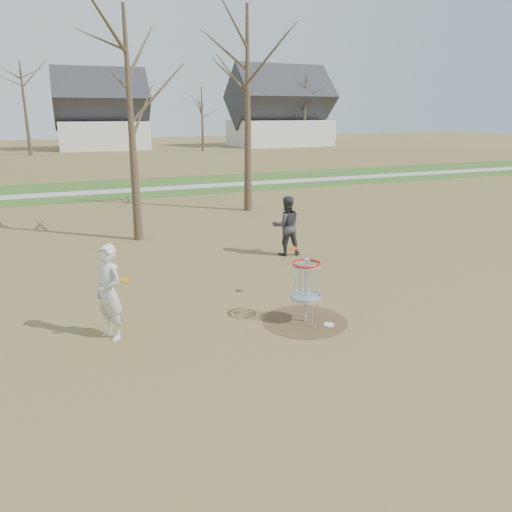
{
  "coord_description": "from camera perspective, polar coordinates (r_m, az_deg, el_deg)",
  "views": [
    {
      "loc": [
        -4.73,
        -8.61,
        4.28
      ],
      "look_at": [
        -0.5,
        1.5,
        1.1
      ],
      "focal_mm": 35.0,
      "sensor_mm": 36.0,
      "label": 1
    }
  ],
  "objects": [
    {
      "name": "discs_in_play",
      "position": [
        10.65,
        -3.96,
        -0.69
      ],
      "size": [
        4.18,
        0.99,
        0.04
      ],
      "color": "#F03D0C",
      "rests_on": "ground"
    },
    {
      "name": "houses_row",
      "position": [
        61.84,
        -14.78,
        14.97
      ],
      "size": [
        56.51,
        10.01,
        7.26
      ],
      "color": "silver",
      "rests_on": "ground"
    },
    {
      "name": "green_band",
      "position": [
        30.29,
        -13.6,
        7.62
      ],
      "size": [
        160.0,
        8.0,
        0.01
      ],
      "primitive_type": "cube",
      "color": "#2D5119",
      "rests_on": "ground"
    },
    {
      "name": "player_standing",
      "position": [
        10.01,
        -16.44,
        -3.99
      ],
      "size": [
        0.72,
        0.82,
        1.88
      ],
      "primitive_type": "imported",
      "rotation": [
        0.0,
        0.0,
        -1.08
      ],
      "color": "silver",
      "rests_on": "ground"
    },
    {
      "name": "disc_grounded",
      "position": [
        10.57,
        8.32,
        -7.78
      ],
      "size": [
        0.22,
        0.22,
        0.02
      ],
      "primitive_type": "cylinder",
      "color": "white",
      "rests_on": "dirt_circle"
    },
    {
      "name": "footpath",
      "position": [
        29.31,
        -13.27,
        7.38
      ],
      "size": [
        160.0,
        1.5,
        0.01
      ],
      "primitive_type": "cube",
      "color": "#9E9E99",
      "rests_on": "green_band"
    },
    {
      "name": "bare_trees",
      "position": [
        44.89,
        -15.02,
        17.02
      ],
      "size": [
        52.62,
        44.98,
        9.0
      ],
      "color": "#382B1E",
      "rests_on": "ground"
    },
    {
      "name": "dirt_circle",
      "position": [
        10.71,
        5.62,
        -7.42
      ],
      "size": [
        1.8,
        1.8,
        0.01
      ],
      "primitive_type": "cylinder",
      "color": "#47331E",
      "rests_on": "ground"
    },
    {
      "name": "player_throwing",
      "position": [
        15.33,
        3.49,
        3.47
      ],
      "size": [
        0.99,
        0.83,
        1.83
      ],
      "primitive_type": "imported",
      "rotation": [
        0.0,
        0.0,
        2.97
      ],
      "color": "#353339",
      "rests_on": "ground"
    },
    {
      "name": "disc_golf_basket",
      "position": [
        10.39,
        5.75,
        -2.82
      ],
      "size": [
        0.64,
        0.64,
        1.35
      ],
      "color": "#9EA3AD",
      "rests_on": "ground"
    },
    {
      "name": "ground",
      "position": [
        10.72,
        5.62,
        -7.44
      ],
      "size": [
        160.0,
        160.0,
        0.0
      ],
      "primitive_type": "plane",
      "color": "brown",
      "rests_on": "ground"
    }
  ]
}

